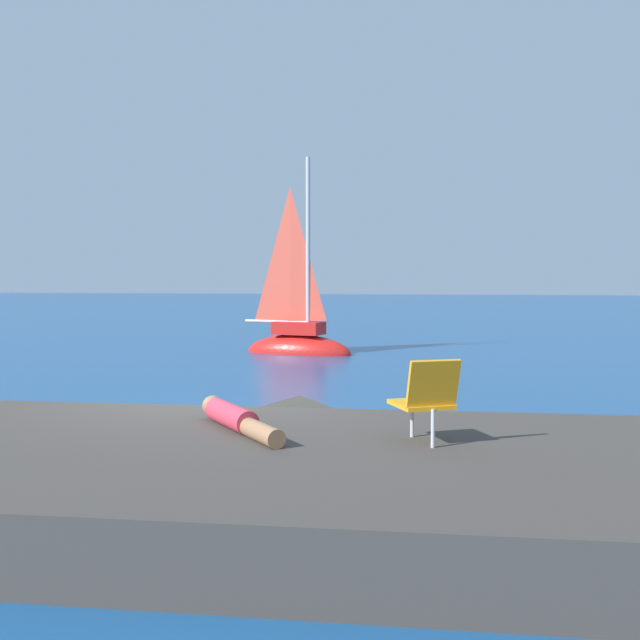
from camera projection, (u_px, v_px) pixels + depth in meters
The scene contains 7 objects.
ground_plane at pixel (209, 438), 9.77m from camera, with size 160.00×160.00×0.00m, color navy.
shore_ledge at pixel (266, 480), 6.70m from camera, with size 7.85×4.13×0.59m, color #423D38.
boulder_seaward at pixel (303, 458), 8.73m from camera, with size 1.55×1.24×0.85m, color #393831.
boulder_inland at pixel (137, 450), 9.12m from camera, with size 1.00×0.80×0.55m, color #403531.
sailboat_near at pixel (298, 342), 20.55m from camera, with size 3.25×1.71×5.89m.
person_sunbather at pixel (236, 419), 7.45m from camera, with size 1.21×1.46×0.25m.
beach_chair at pixel (426, 396), 6.79m from camera, with size 0.69×0.75×0.80m.
Camera 1 is at (3.14, -9.26, 2.12)m, focal length 41.79 mm.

